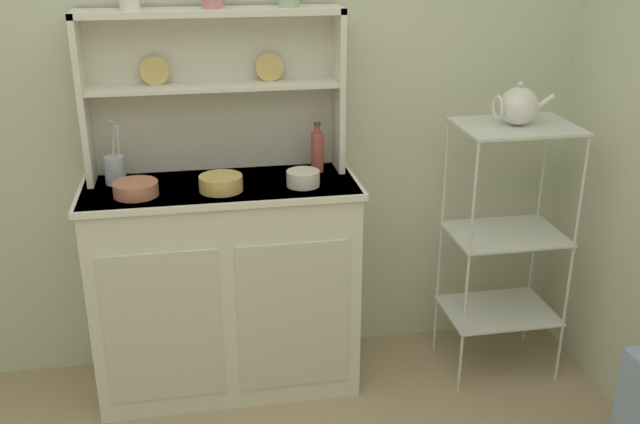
# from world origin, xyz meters

# --- Properties ---
(wall_back) EXTENTS (3.84, 0.05, 2.50)m
(wall_back) POSITION_xyz_m (0.00, 1.62, 1.25)
(wall_back) COLOR beige
(wall_back) RESTS_ON ground
(hutch_cabinet) EXTENTS (1.08, 0.45, 0.90)m
(hutch_cabinet) POSITION_xyz_m (0.05, 1.37, 0.46)
(hutch_cabinet) COLOR silver
(hutch_cabinet) RESTS_ON ground
(hutch_shelf_unit) EXTENTS (1.01, 0.18, 0.65)m
(hutch_shelf_unit) POSITION_xyz_m (0.05, 1.53, 1.28)
(hutch_shelf_unit) COLOR silver
(hutch_shelf_unit) RESTS_ON hutch_cabinet
(bakers_rack) EXTENTS (0.46, 0.35, 1.11)m
(bakers_rack) POSITION_xyz_m (1.22, 1.28, 0.68)
(bakers_rack) COLOR silver
(bakers_rack) RESTS_ON ground
(bowl_mixing_large) EXTENTS (0.17, 0.17, 0.05)m
(bowl_mixing_large) POSITION_xyz_m (-0.27, 1.29, 0.93)
(bowl_mixing_large) COLOR #C67556
(bowl_mixing_large) RESTS_ON hutch_cabinet
(bowl_floral_medium) EXTENTS (0.17, 0.17, 0.06)m
(bowl_floral_medium) POSITION_xyz_m (0.05, 1.29, 0.93)
(bowl_floral_medium) COLOR #DBB760
(bowl_floral_medium) RESTS_ON hutch_cabinet
(bowl_cream_small) EXTENTS (0.13, 0.13, 0.06)m
(bowl_cream_small) POSITION_xyz_m (0.36, 1.29, 0.93)
(bowl_cream_small) COLOR silver
(bowl_cream_small) RESTS_ON hutch_cabinet
(jam_bottle) EXTENTS (0.05, 0.05, 0.21)m
(jam_bottle) POSITION_xyz_m (0.45, 1.45, 0.99)
(jam_bottle) COLOR #B74C47
(jam_bottle) RESTS_ON hutch_cabinet
(utensil_jar) EXTENTS (0.08, 0.08, 0.25)m
(utensil_jar) POSITION_xyz_m (-0.35, 1.45, 0.96)
(utensil_jar) COLOR #B2B7C6
(utensil_jar) RESTS_ON hutch_cabinet
(porcelain_teapot) EXTENTS (0.24, 0.15, 0.17)m
(porcelain_teapot) POSITION_xyz_m (1.22, 1.28, 1.18)
(porcelain_teapot) COLOR white
(porcelain_teapot) RESTS_ON bakers_rack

